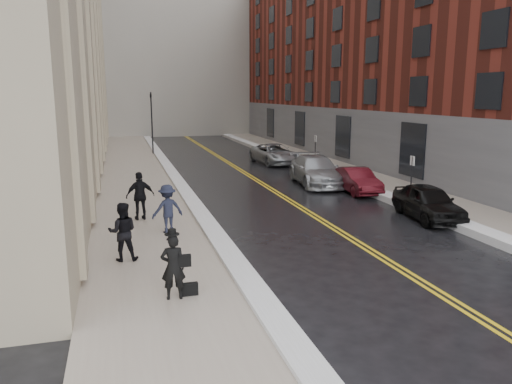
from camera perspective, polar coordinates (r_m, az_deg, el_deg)
ground at (r=14.45m, az=7.48°, el=-9.58°), size 160.00×160.00×0.00m
sidewalk_left at (r=28.87m, az=-13.50°, el=0.87°), size 4.00×64.00×0.15m
sidewalk_right at (r=32.23m, az=11.23°, el=2.03°), size 3.00×64.00×0.15m
lane_stripe_a at (r=29.89m, az=-0.21°, el=1.39°), size 0.12×64.00×0.01m
lane_stripe_b at (r=29.95m, az=0.24°, el=1.41°), size 0.12×64.00×0.01m
snow_ridge_left at (r=29.02m, az=-8.97°, el=1.21°), size 0.70×60.80×0.26m
snow_ridge_right at (r=31.44m, az=8.22°, el=2.04°), size 0.85×60.80×0.30m
building_right at (r=42.33m, az=18.05°, el=15.98°), size 14.00×50.00×18.00m
traffic_signal at (r=42.55m, az=-11.83°, el=8.27°), size 0.18×0.15×5.20m
parking_sign_near at (r=24.63m, az=17.35°, el=1.95°), size 0.06×0.35×2.23m
parking_sign_far at (r=35.22m, az=6.79°, el=5.04°), size 0.06×0.35×2.23m
car_black at (r=21.68m, az=19.07°, el=-1.10°), size 2.22×4.37×1.43m
car_maroon at (r=26.49m, az=11.45°, el=1.30°), size 1.61×4.00×1.29m
car_silver_near at (r=28.51m, az=6.89°, el=2.47°), size 2.85×5.77×1.61m
car_silver_far at (r=36.77m, az=2.13°, el=4.37°), size 2.83×5.39×1.45m
pedestrian_main at (r=12.41m, az=-9.46°, el=-8.43°), size 0.63×0.44×1.64m
pedestrian_a at (r=15.48m, az=-15.00°, el=-4.40°), size 0.92×0.75×1.78m
pedestrian_b at (r=18.21m, az=-10.08°, el=-1.90°), size 1.26×0.91×1.76m
pedestrian_c at (r=20.29m, az=-13.08°, el=-0.43°), size 1.19×0.65×1.92m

